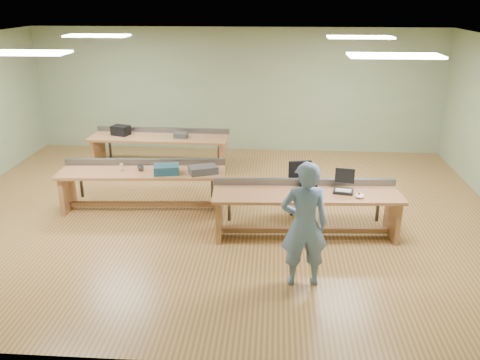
# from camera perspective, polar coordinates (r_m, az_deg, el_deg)

# --- Properties ---
(floor) EXTENTS (10.00, 10.00, 0.00)m
(floor) POSITION_cam_1_polar(r_m,az_deg,el_deg) (9.24, -2.26, -3.64)
(floor) COLOR #A1703D
(floor) RESTS_ON ground
(ceiling) EXTENTS (10.00, 10.00, 0.00)m
(ceiling) POSITION_cam_1_polar(r_m,az_deg,el_deg) (8.48, -2.55, 15.23)
(ceiling) COLOR silver
(ceiling) RESTS_ON wall_back
(wall_back) EXTENTS (10.00, 0.04, 3.00)m
(wall_back) POSITION_cam_1_polar(r_m,az_deg,el_deg) (12.63, -0.37, 10.03)
(wall_back) COLOR gray
(wall_back) RESTS_ON floor
(wall_front) EXTENTS (10.00, 0.04, 3.00)m
(wall_front) POSITION_cam_1_polar(r_m,az_deg,el_deg) (5.02, -7.45, -6.36)
(wall_front) COLOR gray
(wall_front) RESTS_ON floor
(fluor_panels) EXTENTS (6.20, 3.50, 0.03)m
(fluor_panels) POSITION_cam_1_polar(r_m,az_deg,el_deg) (8.49, -2.54, 15.03)
(fluor_panels) COLOR white
(fluor_panels) RESTS_ON ceiling
(workbench_front) EXTENTS (3.05, 0.98, 0.86)m
(workbench_front) POSITION_cam_1_polar(r_m,az_deg,el_deg) (8.25, 7.42, -2.58)
(workbench_front) COLOR #A36C44
(workbench_front) RESTS_ON floor
(workbench_mid) EXTENTS (3.02, 1.00, 0.86)m
(workbench_mid) POSITION_cam_1_polar(r_m,az_deg,el_deg) (9.36, -10.83, 0.00)
(workbench_mid) COLOR #A36C44
(workbench_mid) RESTS_ON floor
(workbench_back) EXTENTS (3.08, 0.89, 0.86)m
(workbench_back) POSITION_cam_1_polar(r_m,az_deg,el_deg) (11.52, -8.97, 3.98)
(workbench_back) COLOR #A36C44
(workbench_back) RESTS_ON floor
(person) EXTENTS (0.68, 0.49, 1.75)m
(person) POSITION_cam_1_polar(r_m,az_deg,el_deg) (6.75, 7.22, -5.01)
(person) COLOR #677FA8
(person) RESTS_ON floor
(laptop_base) EXTENTS (0.35, 0.31, 0.03)m
(laptop_base) POSITION_cam_1_polar(r_m,az_deg,el_deg) (8.26, 11.52, -1.27)
(laptop_base) COLOR black
(laptop_base) RESTS_ON workbench_front
(laptop_screen) EXTENTS (0.31, 0.07, 0.24)m
(laptop_screen) POSITION_cam_1_polar(r_m,az_deg,el_deg) (8.29, 11.69, 0.48)
(laptop_screen) COLOR black
(laptop_screen) RESTS_ON laptop_base
(keyboard) EXTENTS (0.48, 0.25, 0.03)m
(keyboard) POSITION_cam_1_polar(r_m,az_deg,el_deg) (7.93, 7.35, -1.96)
(keyboard) COLOR white
(keyboard) RESTS_ON workbench_front
(trackball_mouse) EXTENTS (0.16, 0.19, 0.07)m
(trackball_mouse) POSITION_cam_1_polar(r_m,az_deg,el_deg) (8.10, 13.29, -1.71)
(trackball_mouse) COLOR white
(trackball_mouse) RESTS_ON workbench_front
(camera_bag) EXTENTS (0.28, 0.19, 0.18)m
(camera_bag) POSITION_cam_1_polar(r_m,az_deg,el_deg) (8.28, 7.71, -0.42)
(camera_bag) COLOR black
(camera_bag) RESTS_ON workbench_front
(task_chair) EXTENTS (0.59, 0.59, 0.92)m
(task_chair) POSITION_cam_1_polar(r_m,az_deg,el_deg) (9.19, 6.89, -1.63)
(task_chair) COLOR black
(task_chair) RESTS_ON floor
(parts_bin_teal) EXTENTS (0.49, 0.41, 0.15)m
(parts_bin_teal) POSITION_cam_1_polar(r_m,az_deg,el_deg) (9.02, -8.26, 1.20)
(parts_bin_teal) COLOR #163849
(parts_bin_teal) RESTS_ON workbench_mid
(parts_bin_grey) EXTENTS (0.56, 0.47, 0.13)m
(parts_bin_grey) POSITION_cam_1_polar(r_m,az_deg,el_deg) (8.96, -4.18, 1.16)
(parts_bin_grey) COLOR #343537
(parts_bin_grey) RESTS_ON workbench_mid
(mug) EXTENTS (0.12, 0.12, 0.09)m
(mug) POSITION_cam_1_polar(r_m,az_deg,el_deg) (9.25, -11.11, 1.31)
(mug) COLOR #343537
(mug) RESTS_ON workbench_mid
(drinks_can) EXTENTS (0.08, 0.08, 0.12)m
(drinks_can) POSITION_cam_1_polar(r_m,az_deg,el_deg) (9.32, -13.16, 1.40)
(drinks_can) COLOR silver
(drinks_can) RESTS_ON workbench_mid
(storage_box_back) EXTENTS (0.44, 0.37, 0.21)m
(storage_box_back) POSITION_cam_1_polar(r_m,az_deg,el_deg) (11.71, -13.25, 5.44)
(storage_box_back) COLOR black
(storage_box_back) RESTS_ON workbench_back
(tray_back) EXTENTS (0.30, 0.24, 0.11)m
(tray_back) POSITION_cam_1_polar(r_m,az_deg,el_deg) (11.26, -6.65, 5.01)
(tray_back) COLOR #343537
(tray_back) RESTS_ON workbench_back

